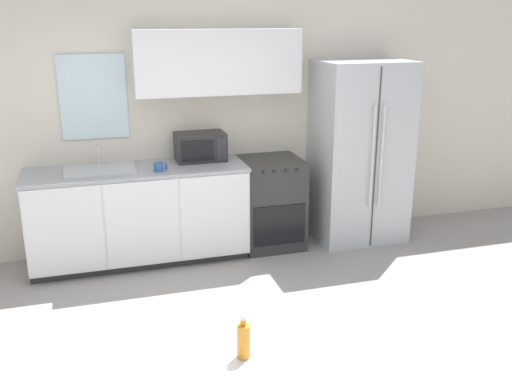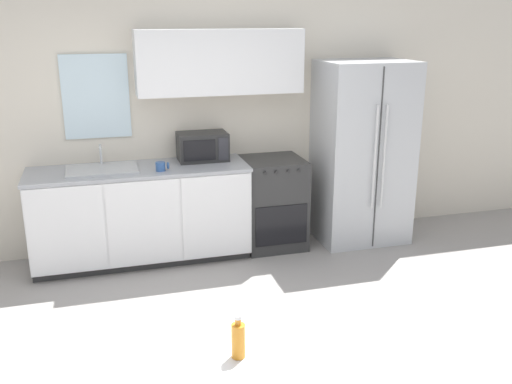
{
  "view_description": "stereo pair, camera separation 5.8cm",
  "coord_description": "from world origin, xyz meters",
  "px_view_note": "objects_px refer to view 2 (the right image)",
  "views": [
    {
      "loc": [
        -0.76,
        -3.3,
        2.31
      ],
      "look_at": [
        0.39,
        0.57,
        1.05
      ],
      "focal_mm": 40.0,
      "sensor_mm": 36.0,
      "label": 1
    },
    {
      "loc": [
        -0.71,
        -3.32,
        2.31
      ],
      "look_at": [
        0.39,
        0.57,
        1.05
      ],
      "focal_mm": 40.0,
      "sensor_mm": 36.0,
      "label": 2
    }
  ],
  "objects_px": {
    "refrigerator": "(362,153)",
    "microwave": "(203,146)",
    "dining_table": "(239,371)",
    "drink_bottle": "(238,340)",
    "coffee_mug": "(161,166)",
    "oven_range": "(272,203)"
  },
  "relations": [
    {
      "from": "refrigerator",
      "to": "dining_table",
      "type": "xyz_separation_m",
      "value": [
        -2.07,
        -2.94,
        -0.28
      ]
    },
    {
      "from": "oven_range",
      "to": "refrigerator",
      "type": "distance_m",
      "value": 1.07
    },
    {
      "from": "microwave",
      "to": "drink_bottle",
      "type": "bearing_deg",
      "value": -97.71
    },
    {
      "from": "microwave",
      "to": "drink_bottle",
      "type": "height_order",
      "value": "microwave"
    },
    {
      "from": "refrigerator",
      "to": "coffee_mug",
      "type": "height_order",
      "value": "refrigerator"
    },
    {
      "from": "coffee_mug",
      "to": "dining_table",
      "type": "bearing_deg",
      "value": -89.46
    },
    {
      "from": "oven_range",
      "to": "microwave",
      "type": "distance_m",
      "value": 0.93
    },
    {
      "from": "microwave",
      "to": "coffee_mug",
      "type": "bearing_deg",
      "value": -146.29
    },
    {
      "from": "refrigerator",
      "to": "microwave",
      "type": "bearing_deg",
      "value": 174.46
    },
    {
      "from": "dining_table",
      "to": "drink_bottle",
      "type": "distance_m",
      "value": 0.19
    },
    {
      "from": "refrigerator",
      "to": "dining_table",
      "type": "bearing_deg",
      "value": -125.11
    },
    {
      "from": "microwave",
      "to": "coffee_mug",
      "type": "relative_size",
      "value": 3.9
    },
    {
      "from": "oven_range",
      "to": "dining_table",
      "type": "relative_size",
      "value": 0.85
    },
    {
      "from": "refrigerator",
      "to": "microwave",
      "type": "xyz_separation_m",
      "value": [
        -1.65,
        0.16,
        0.13
      ]
    },
    {
      "from": "coffee_mug",
      "to": "dining_table",
      "type": "distance_m",
      "value": 2.82
    },
    {
      "from": "refrigerator",
      "to": "coffee_mug",
      "type": "bearing_deg",
      "value": -176.29
    },
    {
      "from": "dining_table",
      "to": "drink_bottle",
      "type": "bearing_deg",
      "value": -104.37
    },
    {
      "from": "microwave",
      "to": "dining_table",
      "type": "relative_size",
      "value": 0.44
    },
    {
      "from": "oven_range",
      "to": "coffee_mug",
      "type": "height_order",
      "value": "coffee_mug"
    },
    {
      "from": "dining_table",
      "to": "drink_bottle",
      "type": "height_order",
      "value": "drink_bottle"
    },
    {
      "from": "refrigerator",
      "to": "microwave",
      "type": "height_order",
      "value": "refrigerator"
    },
    {
      "from": "refrigerator",
      "to": "drink_bottle",
      "type": "height_order",
      "value": "refrigerator"
    }
  ]
}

